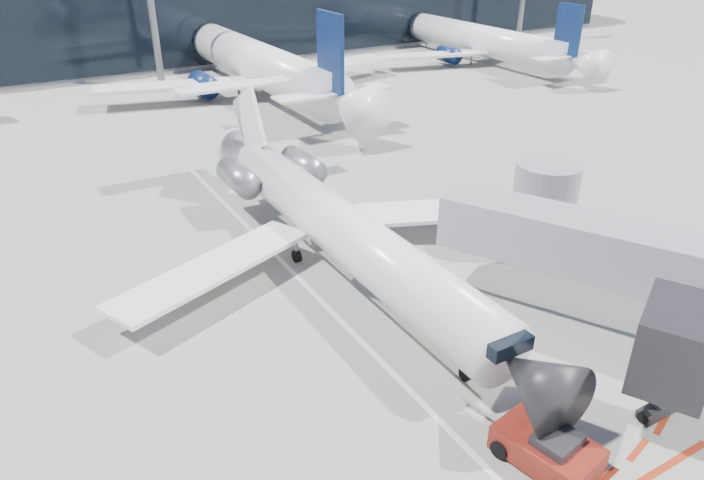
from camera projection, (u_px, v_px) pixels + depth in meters
ground at (349, 330)px, 26.50m from camera, size 260.00×260.00×0.00m
apron_centerline at (327, 307)px, 28.04m from camera, size 0.25×40.00×0.01m
jet_bridge at (579, 241)px, 27.19m from camera, size 10.03×15.20×4.90m
regional_jet at (334, 223)px, 30.38m from camera, size 22.67×27.96×7.00m
pushback_tug at (547, 448)px, 19.82m from camera, size 2.62×5.08×1.29m
bg_airliner_2 at (254, 32)px, 59.85m from camera, size 36.15×38.28×11.70m
bg_airliner_3 at (483, 19)px, 73.95m from camera, size 30.64×32.44×9.91m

